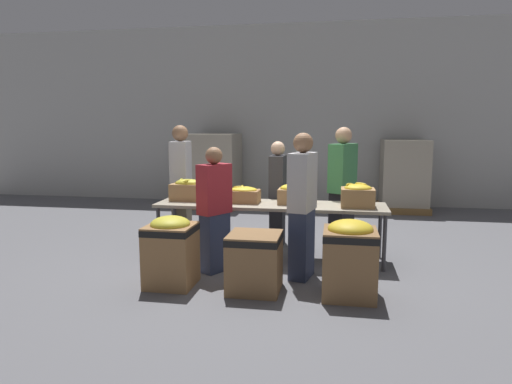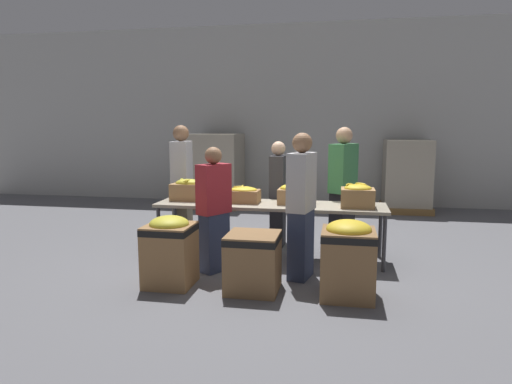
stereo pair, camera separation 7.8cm
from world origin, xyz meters
name	(u,v)px [view 2 (the right image)]	position (x,y,z in m)	size (l,w,h in m)	color
ground_plane	(270,258)	(0.00, 0.00, 0.00)	(30.00, 30.00, 0.00)	slate
wall_back	(302,115)	(0.00, 4.49, 2.00)	(16.00, 0.08, 4.00)	#B7B7B2
sorting_table	(270,207)	(0.00, 0.00, 0.70)	(3.03, 0.73, 0.75)	#9E937F
banana_box_0	(189,190)	(-1.15, 0.06, 0.90)	(0.48, 0.33, 0.30)	#A37A4C
banana_box_1	(244,194)	(-0.36, 0.02, 0.86)	(0.42, 0.32, 0.23)	olive
banana_box_2	(295,194)	(0.32, 0.04, 0.89)	(0.44, 0.30, 0.28)	#A37A4C
banana_box_3	(358,195)	(1.13, -0.05, 0.90)	(0.42, 0.34, 0.31)	#A37A4C
volunteer_0	(343,189)	(0.94, 0.69, 0.87)	(0.42, 0.53, 1.76)	black
volunteer_1	(214,211)	(-0.58, -0.66, 0.76)	(0.39, 0.46, 1.53)	#2D3856
volunteer_2	(182,185)	(-1.43, 0.58, 0.89)	(0.29, 0.50, 1.78)	#6B604C
volunteer_3	(301,207)	(0.47, -0.70, 0.84)	(0.32, 0.49, 1.70)	#2D3856
volunteer_4	(278,194)	(0.01, 0.71, 0.77)	(0.22, 0.42, 1.55)	black
donation_bin_0	(170,248)	(-0.94, -1.22, 0.42)	(0.52, 0.52, 0.79)	olive
donation_bin_1	(253,260)	(0.01, -1.22, 0.34)	(0.56, 0.56, 0.63)	olive
donation_bin_2	(348,257)	(1.01, -1.22, 0.44)	(0.55, 0.55, 0.82)	olive
pallet_stack_0	(217,171)	(-1.79, 3.78, 0.79)	(1.14, 1.14, 1.59)	olive
pallet_stack_1	(407,176)	(2.24, 3.90, 0.73)	(1.00, 1.00, 1.48)	olive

